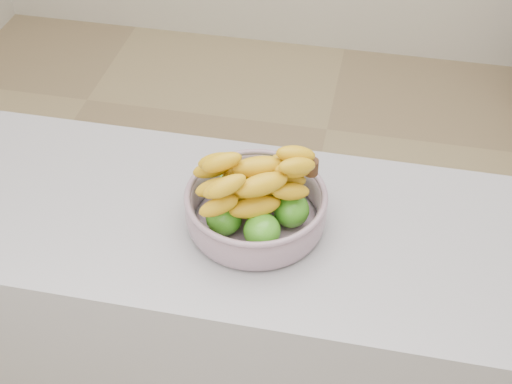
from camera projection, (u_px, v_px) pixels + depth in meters
The scene contains 3 objects.
ground at pixel (282, 333), 2.56m from camera, with size 4.00×4.00×0.00m, color #95825B.
counter at pixel (263, 339), 1.99m from camera, with size 2.00×0.60×0.90m, color #A2A1A9.
fruit_bowl at pixel (256, 203), 1.65m from camera, with size 0.33×0.33×0.20m.
Camera 1 is at (0.22, -1.54, 2.09)m, focal length 50.00 mm.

